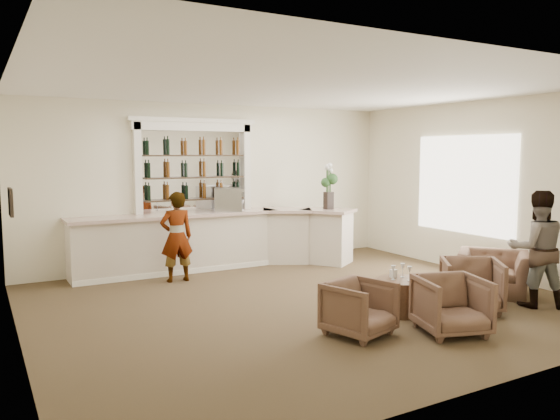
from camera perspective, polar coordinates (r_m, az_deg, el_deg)
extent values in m
plane|color=#4D3C26|center=(8.59, 2.64, -9.65)|extent=(8.00, 8.00, 0.00)
cube|color=#EDE4C4|center=(11.41, -6.68, 2.62)|extent=(8.00, 0.04, 3.30)
cube|color=#EDE4C4|center=(7.05, -26.04, -0.03)|extent=(0.04, 7.00, 3.30)
cube|color=#EDE4C4|center=(10.95, 20.74, 2.13)|extent=(0.04, 7.00, 3.30)
cube|color=white|center=(8.33, 2.76, 12.78)|extent=(8.00, 7.00, 0.04)
cube|color=white|center=(11.26, 18.70, 2.55)|extent=(0.05, 2.40, 1.90)
cube|color=black|center=(8.25, -26.33, 0.75)|extent=(0.04, 0.46, 0.38)
cube|color=beige|center=(8.25, -26.16, 0.76)|extent=(0.01, 0.38, 0.30)
cube|color=silver|center=(10.86, -10.78, -3.52)|extent=(4.00, 0.70, 1.08)
cube|color=#C6AA9A|center=(10.76, -10.80, -0.54)|extent=(4.10, 0.82, 0.06)
cube|color=silver|center=(11.61, 0.67, -2.80)|extent=(1.12, 1.04, 1.08)
cube|color=#C6AA9A|center=(11.52, 0.72, -0.01)|extent=(1.27, 1.19, 0.06)
cube|color=silver|center=(11.54, 4.98, -2.87)|extent=(1.08, 1.14, 1.08)
cube|color=#C6AA9A|center=(11.45, 5.06, -0.07)|extent=(1.24, 1.29, 0.06)
cube|color=white|center=(10.64, -10.15, -6.39)|extent=(4.00, 0.06, 0.10)
cube|color=white|center=(11.19, -9.03, 4.06)|extent=(2.15, 0.02, 1.65)
cube|color=white|center=(10.82, -14.59, 1.22)|extent=(0.14, 0.16, 2.90)
cube|color=white|center=(11.62, -3.56, 1.72)|extent=(0.14, 0.16, 2.90)
cube|color=white|center=(11.14, -9.00, 8.63)|extent=(2.52, 0.16, 0.18)
cube|color=white|center=(11.15, -9.01, 9.24)|extent=(2.64, 0.20, 0.08)
cube|color=#35271A|center=(11.12, -8.78, 1.11)|extent=(2.05, 0.20, 0.03)
cube|color=#35271A|center=(11.10, -8.82, 3.37)|extent=(2.05, 0.20, 0.03)
cube|color=#35271A|center=(11.08, -8.86, 5.64)|extent=(2.05, 0.20, 0.03)
cylinder|color=brown|center=(8.17, 12.48, -8.79)|extent=(0.71, 0.71, 0.50)
imported|color=gray|center=(9.97, -10.76, -2.77)|extent=(0.61, 0.41, 1.63)
imported|color=gray|center=(9.07, 25.26, -3.69)|extent=(1.08, 1.03, 1.76)
imported|color=brown|center=(7.10, 8.29, -10.13)|extent=(0.94, 0.95, 0.70)
imported|color=brown|center=(7.41, 17.49, -9.46)|extent=(1.01, 1.03, 0.75)
imported|color=brown|center=(8.57, 19.38, -7.38)|extent=(1.16, 1.17, 0.77)
imported|color=brown|center=(9.71, 21.35, -6.10)|extent=(1.41, 1.43, 0.70)
cube|color=#ACADB1|center=(11.04, -5.43, 1.10)|extent=(0.68, 0.64, 0.48)
cube|color=black|center=(11.46, 5.09, 1.00)|extent=(0.16, 0.16, 0.36)
cube|color=white|center=(8.18, 11.76, -6.51)|extent=(0.08, 0.08, 0.12)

